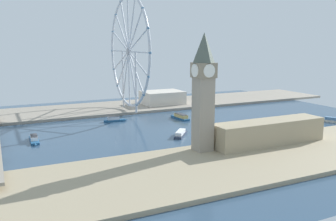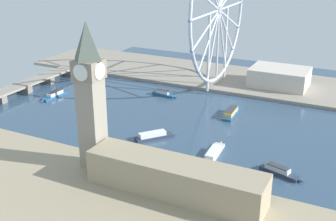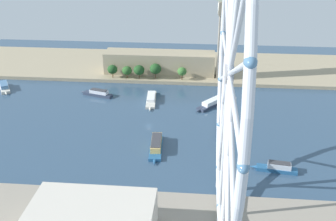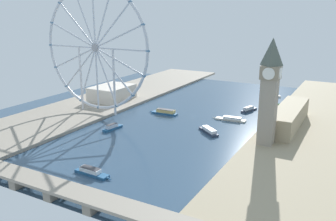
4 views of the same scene
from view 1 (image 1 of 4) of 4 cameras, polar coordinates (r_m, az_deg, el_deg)
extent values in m
plane|color=#334C66|center=(382.61, 5.23, -2.04)|extent=(414.26, 414.26, 0.00)
cube|color=tan|center=(288.09, 17.91, -6.40)|extent=(90.00, 520.00, 3.00)
cube|color=gray|center=(489.01, -2.15, 0.93)|extent=(90.00, 520.00, 3.00)
cube|color=gray|center=(271.75, 5.51, -0.63)|extent=(12.55, 12.55, 54.99)
cube|color=gray|center=(267.38, 5.63, 6.32)|extent=(14.55, 14.55, 10.97)
pyramid|color=#4C564C|center=(266.70, 5.69, 9.81)|extent=(13.17, 13.17, 21.66)
cylinder|color=white|center=(263.54, 4.23, 6.28)|extent=(9.54, 0.50, 9.54)
cylinder|color=white|center=(271.37, 7.00, 6.35)|extent=(9.54, 0.50, 9.54)
cylinder|color=white|center=(273.82, 4.81, 6.43)|extent=(0.50, 9.54, 9.54)
cylinder|color=white|center=(261.00, 6.50, 6.20)|extent=(0.50, 9.54, 9.54)
cube|color=tan|center=(303.35, 15.49, -3.27)|extent=(22.00, 98.71, 19.05)
cylinder|color=#513823|center=(343.65, 18.60, -3.13)|extent=(0.80, 0.80, 4.07)
ellipsoid|color=#1E471E|center=(342.44, 18.65, -2.23)|extent=(8.74, 8.74, 7.87)
cylinder|color=#513823|center=(335.08, 16.98, -3.43)|extent=(0.80, 0.80, 3.50)
ellipsoid|color=#285623|center=(333.91, 17.02, -2.56)|extent=(8.59, 8.59, 7.73)
cylinder|color=#513823|center=(328.11, 15.59, -3.61)|extent=(0.80, 0.80, 3.96)
ellipsoid|color=#1E471E|center=(326.79, 15.64, -2.62)|extent=(9.57, 9.57, 8.61)
cylinder|color=#513823|center=(317.86, 13.83, -3.89)|extent=(0.80, 0.80, 4.86)
ellipsoid|color=#1E471E|center=(316.36, 13.88, -2.76)|extent=(10.02, 10.02, 9.02)
cylinder|color=#513823|center=(304.96, 10.29, -4.40)|extent=(0.80, 0.80, 4.46)
ellipsoid|color=#386B2D|center=(303.62, 10.33, -3.41)|extent=(8.03, 8.03, 7.23)
torus|color=silver|center=(438.39, -6.20, 9.19)|extent=(132.53, 2.98, 132.53)
cylinder|color=#99999E|center=(438.39, -6.20, 9.19)|extent=(7.77, 3.00, 7.77)
cylinder|color=silver|center=(469.00, -7.55, 9.24)|extent=(64.77, 1.79, 1.79)
cylinder|color=silver|center=(466.58, -7.49, 10.76)|extent=(60.53, 1.79, 26.44)
cylinder|color=silver|center=(460.11, -7.24, 12.08)|extent=(47.07, 1.79, 47.07)
cylinder|color=silver|center=(450.44, -6.82, 13.02)|extent=(26.44, 1.79, 60.53)
cylinder|color=silver|center=(438.89, -6.28, 13.42)|extent=(1.79, 1.79, 64.77)
cylinder|color=silver|center=(427.13, -5.70, 13.18)|extent=(26.44, 1.79, 60.53)
cylinder|color=silver|center=(417.02, -5.17, 12.29)|extent=(47.07, 1.79, 47.07)
cylinder|color=silver|center=(410.26, -4.79, 10.86)|extent=(60.53, 1.79, 26.44)
cylinder|color=silver|center=(408.06, -4.64, 9.12)|extent=(64.77, 1.79, 1.79)
cylinder|color=silver|center=(410.83, -4.74, 7.40)|extent=(60.53, 1.79, 26.44)
cylinder|color=silver|center=(418.06, -5.07, 6.01)|extent=(47.07, 1.79, 47.07)
cylinder|color=silver|center=(428.46, -5.56, 5.16)|extent=(26.44, 1.79, 60.53)
cylinder|color=silver|center=(440.29, -6.11, 4.97)|extent=(1.79, 1.79, 64.77)
cylinder|color=silver|center=(451.70, -6.65, 5.42)|extent=(26.44, 1.79, 60.53)
cylinder|color=silver|center=(461.05, -7.11, 6.38)|extent=(47.07, 1.79, 47.07)
cylinder|color=silver|center=(467.08, -7.42, 7.72)|extent=(60.53, 1.79, 26.44)
ellipsoid|color=teal|center=(499.84, -8.74, 9.28)|extent=(4.80, 3.20, 3.20)
ellipsoid|color=teal|center=(495.27, -8.64, 12.15)|extent=(4.80, 3.20, 3.20)
ellipsoid|color=teal|center=(483.02, -8.20, 14.70)|extent=(4.80, 3.20, 3.20)
ellipsoid|color=teal|center=(464.44, -7.42, 16.63)|extent=(4.80, 3.20, 3.20)
ellipsoid|color=teal|center=(397.14, -4.01, 15.71)|extent=(4.80, 3.20, 3.20)
ellipsoid|color=teal|center=(382.79, -3.17, 12.77)|extent=(4.80, 3.20, 3.20)
ellipsoid|color=teal|center=(378.06, -2.84, 9.04)|extent=(4.80, 3.20, 3.20)
ellipsoid|color=teal|center=(384.02, -3.09, 5.35)|extent=(4.80, 3.20, 3.20)
ellipsoid|color=teal|center=(399.32, -3.85, 2.51)|extent=(4.80, 3.20, 3.20)
ellipsoid|color=teal|center=(420.79, -4.90, 0.97)|extent=(4.80, 3.20, 3.20)
ellipsoid|color=teal|center=(444.54, -6.03, 0.82)|extent=(4.80, 3.20, 3.20)
ellipsoid|color=teal|center=(466.88, -7.08, 1.87)|extent=(4.80, 3.20, 3.20)
ellipsoid|color=teal|center=(484.82, -7.92, 3.84)|extent=(4.80, 3.20, 3.20)
ellipsoid|color=teal|center=(496.22, -8.49, 6.42)|extent=(4.80, 3.20, 3.20)
cylinder|color=silver|center=(461.86, -7.06, 4.87)|extent=(2.40, 2.40, 70.20)
cylinder|color=silver|center=(419.40, -5.05, 4.35)|extent=(2.40, 2.40, 70.20)
cube|color=beige|center=(486.00, -0.90, 2.06)|extent=(39.27, 52.63, 16.93)
cube|color=#2D384C|center=(372.37, 15.43, -2.55)|extent=(12.37, 25.15, 2.27)
cone|color=#2D384C|center=(378.52, 17.39, -2.44)|extent=(3.42, 4.88, 2.27)
cube|color=silver|center=(371.32, 15.27, -2.18)|extent=(8.83, 15.83, 2.73)
cube|color=#38383D|center=(370.97, 15.29, -1.93)|extent=(8.19, 14.32, 0.55)
cube|color=#2D384C|center=(330.85, 2.00, -3.81)|extent=(25.44, 22.66, 2.05)
cone|color=#2D384C|center=(346.00, 2.54, -3.17)|extent=(5.11, 4.72, 2.05)
cube|color=white|center=(328.93, 1.96, -3.44)|extent=(18.43, 16.61, 3.00)
cube|color=beige|center=(350.38, 9.25, -3.15)|extent=(31.89, 9.37, 1.83)
cone|color=beige|center=(364.22, 7.43, -2.57)|extent=(5.78, 2.27, 1.83)
cube|color=white|center=(348.71, 9.43, -2.86)|extent=(18.95, 7.25, 2.42)
cube|color=beige|center=(425.61, 24.26, -1.50)|extent=(23.08, 17.56, 2.27)
cone|color=beige|center=(427.72, 22.51, -1.31)|extent=(4.70, 4.07, 2.27)
cube|color=teal|center=(424.94, 24.44, -1.16)|extent=(15.72, 12.55, 3.03)
cube|color=#235684|center=(331.72, -20.25, -4.43)|extent=(27.22, 7.69, 1.98)
cone|color=#235684|center=(316.57, -20.07, -5.12)|extent=(4.93, 2.16, 1.98)
cube|color=white|center=(332.45, -20.29, -3.97)|extent=(16.08, 6.21, 2.84)
cube|color=#38383D|center=(332.07, -20.31, -3.71)|extent=(14.49, 5.88, 0.33)
cube|color=#235684|center=(404.29, 1.93, -1.18)|extent=(29.77, 8.88, 1.92)
cone|color=#235684|center=(418.77, 0.74, -0.76)|extent=(5.39, 2.19, 1.92)
cube|color=#DBB766|center=(402.52, 2.04, -0.85)|extent=(21.13, 7.25, 3.40)
cube|color=#38383D|center=(402.15, 2.04, -0.58)|extent=(19.04, 6.85, 0.42)
cube|color=#235684|center=(394.00, -8.39, -1.58)|extent=(8.10, 22.96, 2.17)
cone|color=#235684|center=(396.37, -6.54, -1.46)|extent=(2.68, 4.29, 2.17)
cube|color=silver|center=(393.26, -8.57, -1.20)|extent=(6.01, 13.26, 3.24)
cube|color=#38383D|center=(392.90, -8.57, -0.94)|extent=(5.64, 11.96, 0.37)
camera|label=2|loc=(289.86, 58.37, 14.96)|focal=46.19mm
camera|label=3|loc=(582.72, -10.27, 14.62)|focal=42.21mm
camera|label=4|loc=(221.30, -69.07, 11.12)|focal=38.11mm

